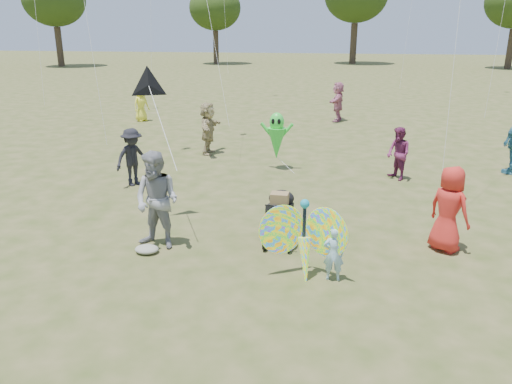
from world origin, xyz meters
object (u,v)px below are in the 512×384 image
at_px(crowd_b, 133,157).
at_px(adult_man, 157,201).
at_px(crowd_d, 208,128).
at_px(child_girl, 334,254).
at_px(alien_kite, 277,138).
at_px(crowd_j, 338,102).
at_px(crowd_a, 449,209).
at_px(crowd_e, 398,154).
at_px(crowd_g, 141,104).
at_px(butterfly_kite, 304,240).
at_px(jogging_stroller, 280,214).

bearing_deg(crowd_b, adult_man, -114.05).
bearing_deg(crowd_d, adult_man, -172.21).
xyz_separation_m(child_girl, alien_kite, (-1.93, 6.87, 0.49)).
distance_m(crowd_b, crowd_j, 12.24).
height_order(crowd_a, crowd_e, crowd_a).
distance_m(crowd_b, crowd_g, 10.11).
xyz_separation_m(butterfly_kite, alien_kite, (-1.42, 6.84, 0.29)).
height_order(crowd_b, crowd_e, crowd_b).
height_order(crowd_j, alien_kite, crowd_j).
bearing_deg(butterfly_kite, alien_kite, 101.76).
bearing_deg(jogging_stroller, crowd_b, 146.02).
bearing_deg(crowd_d, crowd_a, -135.92).
height_order(crowd_d, crowd_g, crowd_d).
bearing_deg(alien_kite, butterfly_kite, -78.24).
bearing_deg(jogging_stroller, crowd_a, 5.51).
relative_size(adult_man, crowd_b, 1.22).
height_order(child_girl, jogging_stroller, jogging_stroller).
relative_size(crowd_d, jogging_stroller, 1.62).
xyz_separation_m(crowd_d, crowd_g, (-4.72, 5.58, -0.12)).
distance_m(crowd_d, butterfly_kite, 9.26).
relative_size(crowd_a, butterfly_kite, 0.97).
bearing_deg(crowd_j, jogging_stroller, 5.67).
relative_size(child_girl, crowd_b, 0.61).
bearing_deg(crowd_e, child_girl, -45.06).
xyz_separation_m(adult_man, crowd_d, (-1.07, 7.62, -0.08)).
bearing_deg(jogging_stroller, crowd_j, 88.05).
xyz_separation_m(crowd_a, butterfly_kite, (-2.63, -1.58, -0.16)).
bearing_deg(crowd_g, child_girl, -112.06).
bearing_deg(alien_kite, crowd_b, -147.37).
bearing_deg(alien_kite, jogging_stroller, -81.43).
bearing_deg(crowd_a, crowd_j, -36.40).
bearing_deg(adult_man, butterfly_kite, -0.68).
height_order(crowd_g, jogging_stroller, crowd_g).
relative_size(crowd_e, crowd_j, 0.84).
height_order(adult_man, crowd_b, adult_man).
xyz_separation_m(crowd_a, crowd_e, (-0.50, 4.76, -0.09)).
relative_size(crowd_e, crowd_g, 0.98).
relative_size(crowd_g, alien_kite, 0.88).
relative_size(crowd_b, alien_kite, 0.91).
distance_m(crowd_e, butterfly_kite, 6.69).
xyz_separation_m(crowd_b, crowd_d, (1.07, 3.85, 0.09)).
bearing_deg(adult_man, crowd_b, 133.12).
bearing_deg(crowd_j, crowd_a, 18.74).
bearing_deg(butterfly_kite, child_girl, -3.51).
xyz_separation_m(crowd_g, alien_kite, (7.29, -7.10, 0.20)).
bearing_deg(crowd_e, jogging_stroller, -59.40).
relative_size(crowd_d, crowd_g, 1.15).
bearing_deg(crowd_b, crowd_j, 10.82).
relative_size(crowd_e, butterfly_kite, 0.86).
bearing_deg(jogging_stroller, crowd_g, 124.18).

